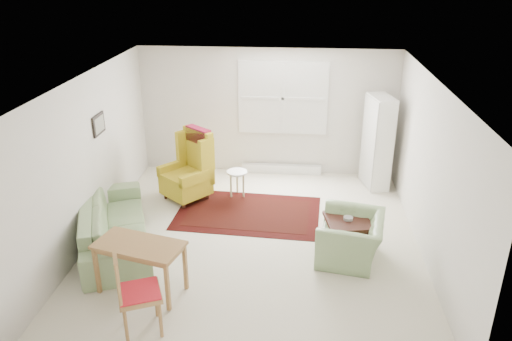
# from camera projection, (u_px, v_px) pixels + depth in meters

# --- Properties ---
(room) EXTENTS (5.04, 5.54, 2.51)m
(room) POSITION_uv_depth(u_px,v_px,m) (257.00, 160.00, 7.43)
(room) COLOR beige
(room) RESTS_ON ground
(rug) EXTENTS (2.51, 1.70, 0.02)m
(rug) POSITION_uv_depth(u_px,v_px,m) (248.00, 213.00, 8.55)
(rug) COLOR black
(rug) RESTS_ON ground
(sofa) EXTENTS (1.73, 2.55, 0.96)m
(sofa) POSITION_uv_depth(u_px,v_px,m) (113.00, 216.00, 7.46)
(sofa) COLOR #7E9B67
(sofa) RESTS_ON ground
(armchair) EXTENTS (1.06, 1.16, 0.79)m
(armchair) POSITION_uv_depth(u_px,v_px,m) (351.00, 234.00, 7.14)
(armchair) COLOR #7E9B67
(armchair) RESTS_ON ground
(wingback_chair) EXTENTS (1.07, 1.07, 1.28)m
(wingback_chair) POSITION_uv_depth(u_px,v_px,m) (185.00, 166.00, 8.83)
(wingback_chair) COLOR gold
(wingback_chair) RESTS_ON ground
(coffee_table) EXTENTS (0.73, 0.73, 0.51)m
(coffee_table) POSITION_uv_depth(u_px,v_px,m) (347.00, 235.00, 7.39)
(coffee_table) COLOR #3C1912
(coffee_table) RESTS_ON ground
(stool) EXTENTS (0.49, 0.49, 0.50)m
(stool) POSITION_uv_depth(u_px,v_px,m) (237.00, 183.00, 9.08)
(stool) COLOR white
(stool) RESTS_ON ground
(cabinet) EXTENTS (0.52, 0.77, 1.75)m
(cabinet) POSITION_uv_depth(u_px,v_px,m) (378.00, 142.00, 9.27)
(cabinet) COLOR white
(cabinet) RESTS_ON ground
(desk) EXTENTS (1.23, 0.83, 0.71)m
(desk) POSITION_uv_depth(u_px,v_px,m) (141.00, 268.00, 6.43)
(desk) COLOR #A17441
(desk) RESTS_ON ground
(desk_chair) EXTENTS (0.62, 0.62, 1.08)m
(desk_chair) POSITION_uv_depth(u_px,v_px,m) (139.00, 291.00, 5.67)
(desk_chair) COLOR #A17441
(desk_chair) RESTS_ON ground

